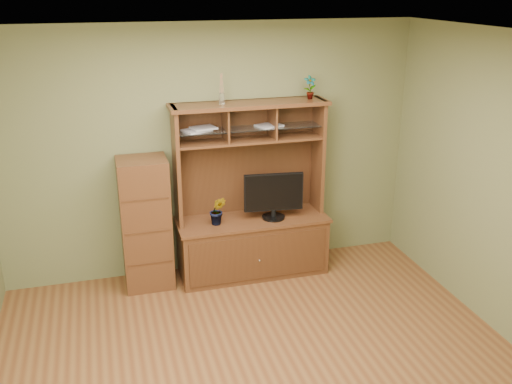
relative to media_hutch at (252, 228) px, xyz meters
name	(u,v)px	position (x,y,z in m)	size (l,w,h in m)	color
room	(265,223)	(-0.37, -1.73, 0.83)	(4.54, 4.04, 2.74)	brown
media_hutch	(252,228)	(0.00, 0.00, 0.00)	(1.66, 0.61, 1.90)	#4E2B16
monitor	(274,195)	(0.22, -0.08, 0.40)	(0.64, 0.25, 0.51)	black
orchid_plant	(218,211)	(-0.39, -0.08, 0.28)	(0.17, 0.14, 0.31)	#2D581E
top_plant	(310,87)	(0.66, 0.08, 1.50)	(0.13, 0.09, 0.25)	#387027
reed_diffuser	(222,92)	(-0.29, 0.08, 1.50)	(0.06, 0.06, 0.31)	silver
magazines	(223,128)	(-0.28, 0.08, 1.13)	(1.08, 0.29, 0.04)	#A6A6AB
side_cabinet	(146,224)	(-1.14, 0.03, 0.18)	(0.50, 0.46, 1.40)	#4E2B16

